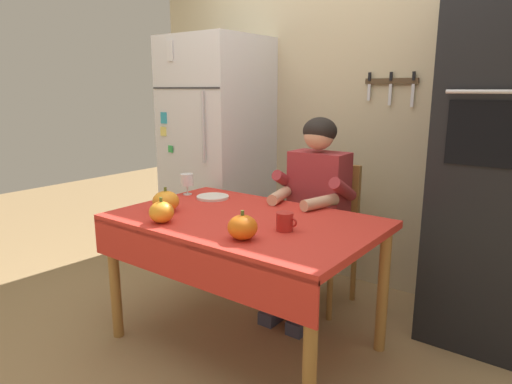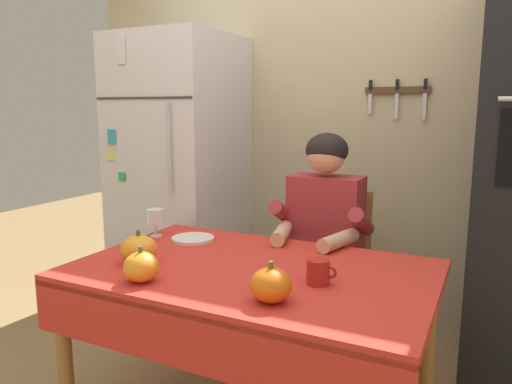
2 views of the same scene
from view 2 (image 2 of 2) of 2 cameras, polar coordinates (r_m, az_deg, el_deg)
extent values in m
cube|color=#BCAD89|center=(2.99, 11.45, 8.46)|extent=(3.70, 0.10, 2.60)
cube|color=#4C3823|center=(2.88, 16.39, 11.50)|extent=(0.36, 0.02, 0.04)
cube|color=silver|center=(2.90, 13.32, 10.12)|extent=(0.02, 0.01, 0.11)
cube|color=black|center=(2.90, 13.40, 12.21)|extent=(0.02, 0.01, 0.06)
cube|color=silver|center=(2.87, 16.27, 9.72)|extent=(0.02, 0.01, 0.14)
cube|color=black|center=(2.87, 16.38, 12.11)|extent=(0.02, 0.01, 0.06)
cube|color=silver|center=(2.84, 19.28, 9.49)|extent=(0.02, 0.01, 0.15)
cube|color=black|center=(2.84, 19.42, 11.97)|extent=(0.02, 0.01, 0.06)
cube|color=silver|center=(3.10, -8.92, 1.16)|extent=(0.68, 0.68, 1.80)
cylinder|color=silver|center=(2.68, -10.25, 5.14)|extent=(0.02, 0.02, 0.50)
cube|color=#333335|center=(2.80, -13.34, 10.77)|extent=(0.67, 0.01, 0.01)
cube|color=teal|center=(2.95, -16.66, 6.27)|extent=(0.06, 0.02, 0.08)
cube|color=#E5D666|center=(2.97, -16.72, 4.32)|extent=(0.05, 0.01, 0.07)
cube|color=green|center=(2.93, -15.59, 1.76)|extent=(0.05, 0.01, 0.05)
cube|color=silver|center=(2.90, -15.70, 15.80)|extent=(0.06, 0.01, 0.15)
cylinder|color=#9E6B33|center=(2.18, -21.62, -18.55)|extent=(0.06, 0.06, 0.70)
cylinder|color=#9E6B33|center=(2.70, -9.00, -12.27)|extent=(0.06, 0.06, 0.70)
cylinder|color=#9E6B33|center=(2.27, 19.70, -17.17)|extent=(0.06, 0.06, 0.70)
cube|color=red|center=(1.95, -0.43, -9.39)|extent=(1.40, 0.90, 0.04)
cube|color=red|center=(1.63, -7.82, -17.23)|extent=(1.40, 0.01, 0.20)
cube|color=#9E6B33|center=(2.62, 8.33, -11.09)|extent=(0.40, 0.40, 0.04)
cube|color=#9E6B33|center=(2.70, 9.67, -4.70)|extent=(0.36, 0.04, 0.48)
cylinder|color=#9E6B33|center=(2.61, 3.29, -16.40)|extent=(0.04, 0.04, 0.41)
cylinder|color=#9E6B33|center=(2.90, 6.02, -13.69)|extent=(0.04, 0.04, 0.41)
cylinder|color=#9E6B33|center=(2.51, 10.79, -17.68)|extent=(0.04, 0.04, 0.41)
cylinder|color=#9E6B33|center=(2.81, 12.74, -14.67)|extent=(0.04, 0.04, 0.41)
cylinder|color=#38384C|center=(2.45, 3.43, -17.63)|extent=(0.09, 0.09, 0.38)
cylinder|color=#38384C|center=(2.39, 8.07, -18.48)|extent=(0.09, 0.09, 0.38)
cube|color=#38384C|center=(2.48, 5.18, -10.55)|extent=(0.12, 0.40, 0.11)
cube|color=#38384C|center=(2.42, 9.22, -11.12)|extent=(0.12, 0.40, 0.11)
cube|color=#9E2D33|center=(2.47, 8.25, -3.63)|extent=(0.36, 0.20, 0.48)
cylinder|color=#9E2D33|center=(2.47, 3.34, -2.61)|extent=(0.07, 0.26, 0.18)
cylinder|color=#9E2D33|center=(2.35, 12.38, -3.49)|extent=(0.07, 0.26, 0.18)
cylinder|color=#D8A884|center=(2.31, 3.04, -4.90)|extent=(0.13, 0.27, 0.07)
cylinder|color=#D8A884|center=(2.21, 9.73, -5.66)|extent=(0.13, 0.27, 0.07)
sphere|color=#D8A884|center=(2.40, 8.30, 4.43)|extent=(0.19, 0.19, 0.19)
ellipsoid|color=black|center=(2.41, 8.39, 4.93)|extent=(0.21, 0.21, 0.17)
cylinder|color=#B2231E|center=(1.76, 7.36, -9.32)|extent=(0.08, 0.08, 0.09)
torus|color=#B2231E|center=(1.75, 8.80, -9.37)|extent=(0.05, 0.01, 0.05)
cylinder|color=white|center=(2.43, -11.71, -5.11)|extent=(0.06, 0.06, 0.01)
cylinder|color=white|center=(2.42, -11.74, -4.40)|extent=(0.01, 0.01, 0.06)
cylinder|color=white|center=(2.41, -11.79, -2.89)|extent=(0.08, 0.08, 0.08)
ellipsoid|color=orange|center=(2.02, -13.69, -6.62)|extent=(0.15, 0.15, 0.12)
cylinder|color=#4C6023|center=(2.00, -13.77, -4.71)|extent=(0.02, 0.02, 0.02)
ellipsoid|color=orange|center=(1.59, 1.78, -10.91)|extent=(0.14, 0.14, 0.11)
cylinder|color=#4C6023|center=(1.57, 1.79, -8.58)|extent=(0.02, 0.02, 0.02)
ellipsoid|color=orange|center=(1.81, -13.41, -8.62)|extent=(0.13, 0.13, 0.11)
cylinder|color=#4C6023|center=(1.79, -13.50, -6.61)|extent=(0.02, 0.02, 0.02)
cylinder|color=silver|center=(2.33, -7.47, -5.50)|extent=(0.20, 0.20, 0.02)
camera|label=1|loc=(0.63, 133.34, -2.13)|focal=31.60mm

